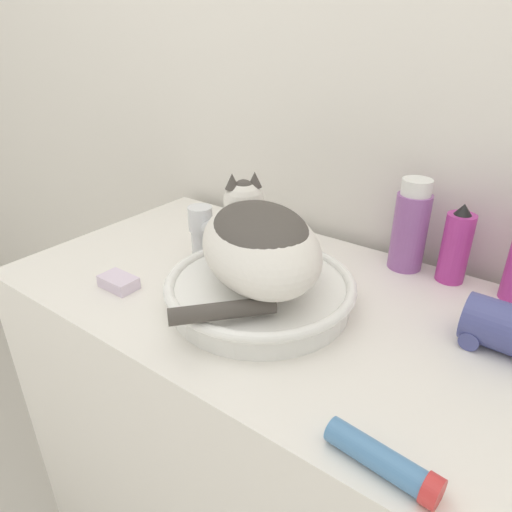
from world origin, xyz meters
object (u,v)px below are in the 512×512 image
at_px(hair_dryer, 511,331).
at_px(faucet, 203,231).
at_px(soap_bar, 119,282).
at_px(spray_bottle_trigger, 456,246).
at_px(cream_tube, 383,461).
at_px(mouthwash_bottle, 410,227).
at_px(cat, 259,240).

bearing_deg(hair_dryer, faucet, -172.62).
height_order(hair_dryer, soap_bar, hair_dryer).
bearing_deg(spray_bottle_trigger, cream_tube, -82.30).
bearing_deg(hair_dryer, mouthwash_bottle, 143.95).
bearing_deg(faucet, cat, 0.34).
distance_m(spray_bottle_trigger, soap_bar, 0.67).
xyz_separation_m(cream_tube, soap_bar, (-0.59, 0.09, -0.00)).
distance_m(mouthwash_bottle, cream_tube, 0.54).
bearing_deg(spray_bottle_trigger, hair_dryer, -52.14).
height_order(faucet, soap_bar, faucet).
distance_m(cat, soap_bar, 0.31).
xyz_separation_m(cat, faucet, (-0.19, 0.06, -0.05)).
relative_size(faucet, soap_bar, 1.83).
xyz_separation_m(mouthwash_bottle, cream_tube, (0.16, -0.51, -0.08)).
distance_m(cat, cream_tube, 0.41).
xyz_separation_m(faucet, soap_bar, (-0.06, -0.18, -0.06)).
height_order(mouthwash_bottle, soap_bar, mouthwash_bottle).
relative_size(cat, mouthwash_bottle, 1.98).
bearing_deg(soap_bar, spray_bottle_trigger, 39.30).
bearing_deg(cream_tube, mouthwash_bottle, 107.79).
distance_m(faucet, soap_bar, 0.20).
bearing_deg(cream_tube, cat, 147.99).
relative_size(mouthwash_bottle, hair_dryer, 1.23).
bearing_deg(faucet, spray_bottle_trigger, 45.94).
relative_size(faucet, hair_dryer, 0.87).
xyz_separation_m(faucet, spray_bottle_trigger, (0.45, 0.24, 0.00)).
bearing_deg(soap_bar, faucet, 70.85).
xyz_separation_m(spray_bottle_trigger, hair_dryer, (0.14, -0.18, -0.04)).
relative_size(spray_bottle_trigger, hair_dryer, 1.03).
bearing_deg(mouthwash_bottle, spray_bottle_trigger, 0.00).
distance_m(spray_bottle_trigger, hair_dryer, 0.23).
bearing_deg(spray_bottle_trigger, soap_bar, -140.70).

